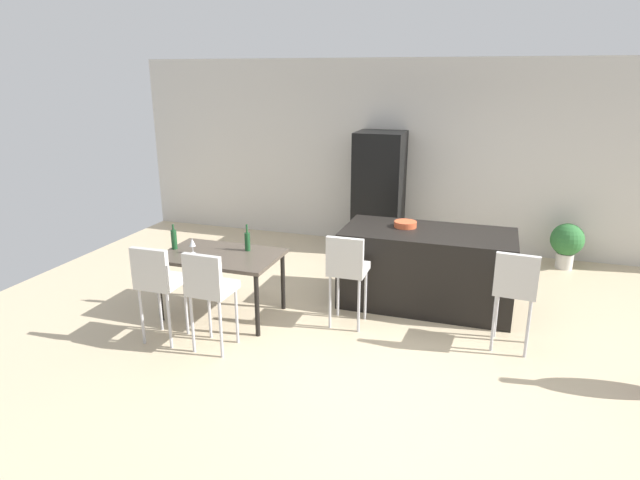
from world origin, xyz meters
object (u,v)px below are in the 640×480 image
(wine_glass_middle, at_px, (192,243))
(dining_chair_near, at_px, (158,279))
(wine_bottle_left, at_px, (174,239))
(fruit_bowl, at_px, (405,224))
(kitchen_island, at_px, (426,268))
(potted_plant, at_px, (567,242))
(bar_chair_middle, at_px, (516,285))
(dining_table, at_px, (221,260))
(bar_chair_left, at_px, (347,266))
(wine_bottle_far, at_px, (247,241))
(dining_chair_far, at_px, (209,286))
(refrigerator, at_px, (379,192))

(wine_glass_middle, bearing_deg, dining_chair_near, -88.77)
(wine_bottle_left, distance_m, fruit_bowl, 2.71)
(kitchen_island, height_order, wine_glass_middle, kitchen_island)
(wine_glass_middle, distance_m, potted_plant, 5.18)
(bar_chair_middle, xyz_separation_m, dining_table, (-3.13, -0.16, -0.03))
(dining_table, distance_m, dining_chair_near, 0.84)
(dining_chair_near, distance_m, wine_glass_middle, 0.73)
(bar_chair_left, height_order, fruit_bowl, bar_chair_left)
(bar_chair_left, bearing_deg, kitchen_island, 49.15)
(bar_chair_middle, bearing_deg, dining_table, -177.04)
(dining_chair_near, distance_m, wine_bottle_left, 0.85)
(bar_chair_left, relative_size, wine_bottle_left, 3.61)
(kitchen_island, distance_m, fruit_bowl, 0.58)
(kitchen_island, xyz_separation_m, potted_plant, (1.73, 1.89, -0.07))
(bar_chair_middle, bearing_deg, wine_glass_middle, -176.06)
(kitchen_island, distance_m, bar_chair_left, 1.16)
(dining_table, bearing_deg, wine_glass_middle, -166.30)
(bar_chair_middle, xyz_separation_m, wine_bottle_left, (-3.72, -0.17, 0.16))
(bar_chair_left, xyz_separation_m, dining_table, (-1.42, -0.16, -0.03))
(bar_chair_middle, height_order, wine_glass_middle, bar_chair_middle)
(kitchen_island, height_order, wine_bottle_far, wine_bottle_far)
(dining_chair_far, distance_m, refrigerator, 3.82)
(dining_chair_near, xyz_separation_m, potted_plant, (4.19, 3.70, -0.31))
(wine_glass_middle, bearing_deg, dining_table, 13.70)
(dining_chair_near, bearing_deg, bar_chair_middle, 15.44)
(dining_chair_near, height_order, potted_plant, dining_chair_near)
(dining_chair_near, distance_m, wine_bottle_far, 1.13)
(bar_chair_middle, xyz_separation_m, wine_bottle_far, (-2.90, 0.04, 0.15))
(kitchen_island, distance_m, refrigerator, 2.20)
(wine_glass_middle, bearing_deg, refrigerator, 63.85)
(wine_glass_middle, relative_size, potted_plant, 0.27)
(refrigerator, bearing_deg, dining_chair_far, -103.22)
(bar_chair_middle, bearing_deg, bar_chair_left, -179.99)
(dining_table, bearing_deg, bar_chair_middle, 2.96)
(refrigerator, bearing_deg, dining_chair_near, -111.46)
(refrigerator, relative_size, fruit_bowl, 6.90)
(dining_chair_far, xyz_separation_m, potted_plant, (3.61, 3.70, -0.31))
(dining_chair_far, bearing_deg, wine_glass_middle, 130.36)
(wine_bottle_left, height_order, potted_plant, wine_bottle_left)
(bar_chair_left, distance_m, dining_table, 1.43)
(bar_chair_middle, relative_size, fruit_bowl, 3.94)
(wine_bottle_left, xyz_separation_m, fruit_bowl, (2.47, 1.12, 0.10))
(kitchen_island, relative_size, wine_bottle_left, 6.79)
(bar_chair_middle, bearing_deg, refrigerator, 125.42)
(dining_chair_near, height_order, wine_glass_middle, dining_chair_near)
(dining_table, bearing_deg, potted_plant, 36.79)
(wine_glass_middle, bearing_deg, bar_chair_middle, 3.94)
(wine_bottle_far, distance_m, wine_bottle_left, 0.85)
(dining_table, bearing_deg, dining_chair_far, -69.51)
(refrigerator, bearing_deg, wine_glass_middle, -116.15)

